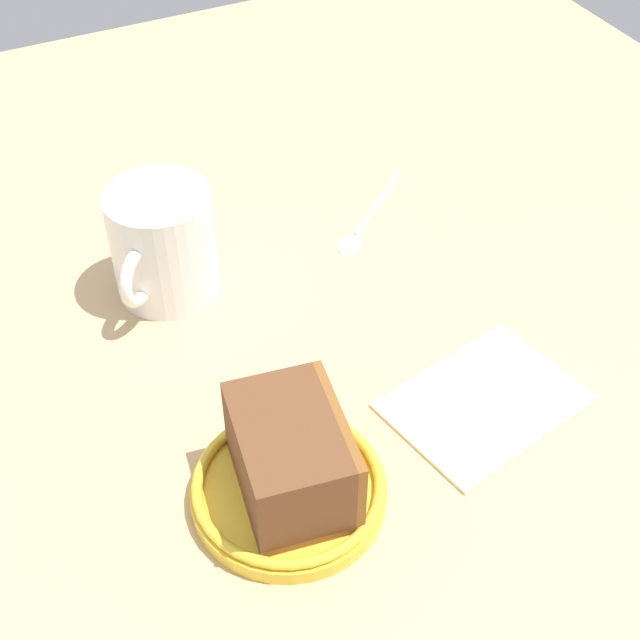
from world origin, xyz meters
The scene contains 6 objects.
ground_plane centered at (0.00, 0.00, -1.88)cm, with size 124.08×124.08×3.75cm, color tan.
small_plate centered at (-9.79, 2.45, 0.95)cm, with size 13.08×13.08×1.93cm.
cake_slice centered at (-9.83, 2.18, 4.35)cm, with size 10.36×8.17×6.27cm.
tea_mug centered at (13.78, 2.73, 4.84)cm, with size 9.39×9.37×9.47cm.
teaspoon centered at (13.76, -15.31, 0.35)cm, with size 9.67×11.28×0.80cm.
folded_napkin centered at (-8.57, -13.94, 0.30)cm, with size 9.94×13.78×0.60cm, color beige.
Camera 1 is at (-42.44, 16.06, 50.32)cm, focal length 50.57 mm.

